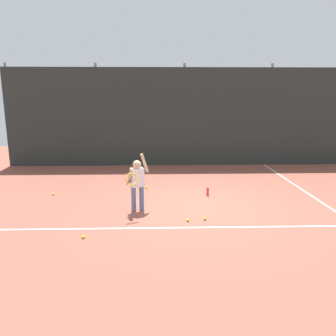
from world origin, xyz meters
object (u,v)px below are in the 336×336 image
tennis_ball_3 (138,170)px  tennis_ball_0 (188,220)px  water_bottle (208,191)px  tennis_ball_5 (53,194)px  tennis_ball_1 (146,187)px  tennis_ball_2 (205,219)px  tennis_ball_4 (83,237)px  tennis_player (137,181)px

tennis_ball_3 → tennis_ball_0: bearing=-74.4°
water_bottle → tennis_ball_5: bearing=178.3°
tennis_ball_1 → tennis_ball_3: size_ratio=1.00×
tennis_ball_2 → tennis_ball_1: bearing=118.3°
tennis_ball_1 → tennis_ball_4: same height
tennis_ball_0 → tennis_ball_1: size_ratio=1.00×
water_bottle → tennis_ball_5: size_ratio=3.33×
tennis_ball_0 → tennis_ball_4: 2.21m
tennis_player → tennis_ball_5: 2.79m
tennis_ball_4 → water_bottle: bearing=44.2°
tennis_ball_4 → tennis_ball_1: bearing=72.5°
tennis_player → tennis_ball_3: size_ratio=20.46×
tennis_ball_1 → tennis_ball_4: size_ratio=1.00×
tennis_ball_1 → tennis_ball_5: bearing=-166.6°
tennis_ball_2 → tennis_player: bearing=155.9°
tennis_ball_2 → tennis_ball_4: (-2.45, -0.88, 0.00)m
water_bottle → tennis_ball_4: 3.87m
tennis_ball_3 → tennis_ball_2: bearing=-70.0°
water_bottle → tennis_ball_5: 4.22m
tennis_ball_0 → tennis_ball_3: bearing=105.6°
tennis_ball_2 → tennis_ball_4: same height
tennis_player → tennis_ball_5: tennis_player is taller
water_bottle → tennis_ball_4: size_ratio=3.33×
tennis_ball_0 → tennis_ball_1: 2.80m
tennis_ball_5 → tennis_ball_4: bearing=-62.9°
tennis_ball_0 → tennis_ball_4: same height
tennis_player → tennis_ball_3: tennis_player is taller
water_bottle → tennis_ball_1: water_bottle is taller
tennis_ball_4 → tennis_ball_5: (-1.44, 2.82, 0.00)m
tennis_ball_2 → tennis_ball_0: bearing=-168.5°
tennis_ball_0 → water_bottle: bearing=69.5°
tennis_ball_0 → tennis_ball_2: same height
tennis_ball_5 → tennis_ball_0: bearing=-30.0°
tennis_player → tennis_ball_3: 4.18m
tennis_player → tennis_ball_2: bearing=-47.4°
tennis_ball_0 → tennis_ball_5: same height
tennis_player → water_bottle: tennis_player is taller
tennis_ball_0 → tennis_ball_3: 5.06m
tennis_ball_1 → tennis_ball_2: bearing=-61.7°
tennis_ball_1 → tennis_ball_4: 3.59m
tennis_ball_3 → tennis_ball_4: (-0.71, -5.67, 0.00)m
tennis_player → water_bottle: bearing=8.6°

